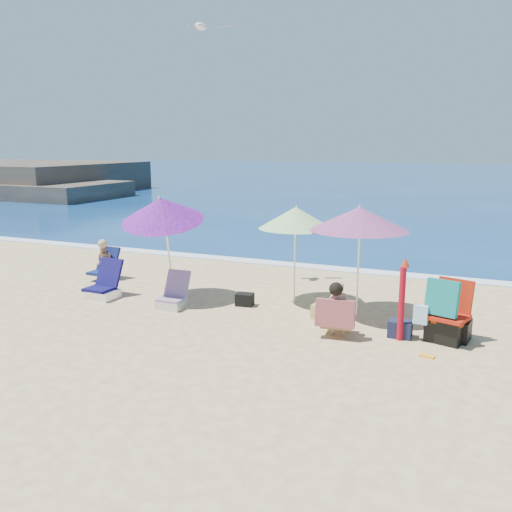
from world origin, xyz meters
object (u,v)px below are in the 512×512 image
at_px(chair_navy, 104,288).
at_px(chair_rainbow, 173,298).
at_px(person_left, 104,261).
at_px(seagull, 202,27).
at_px(umbrella_blue, 162,209).
at_px(camp_chair_right, 446,319).
at_px(umbrella_striped, 296,218).
at_px(furled_umbrella, 402,296).
at_px(camp_chair_left, 454,325).
at_px(umbrella_turquoise, 360,219).
at_px(person_center, 337,310).

bearing_deg(chair_navy, chair_rainbow, -0.96).
height_order(person_left, seagull, seagull).
relative_size(umbrella_blue, camp_chair_right, 2.15).
distance_m(umbrella_striped, camp_chair_right, 3.45).
distance_m(umbrella_blue, chair_rainbow, 1.78).
bearing_deg(furled_umbrella, chair_navy, 178.97).
distance_m(umbrella_striped, umbrella_blue, 2.67).
height_order(umbrella_striped, furled_umbrella, umbrella_striped).
xyz_separation_m(furled_umbrella, camp_chair_right, (0.68, 0.19, -0.36)).
bearing_deg(person_left, seagull, 19.62).
distance_m(camp_chair_left, seagull, 7.93).
relative_size(umbrella_turquoise, chair_navy, 2.65).
distance_m(camp_chair_left, person_left, 7.91).
relative_size(umbrella_blue, person_center, 2.43).
bearing_deg(chair_rainbow, seagull, 100.35).
relative_size(furled_umbrella, chair_rainbow, 1.93).
distance_m(umbrella_striped, furled_umbrella, 2.83).
xyz_separation_m(chair_navy, camp_chair_right, (6.72, 0.08, 0.17)).
distance_m(umbrella_striped, chair_rainbow, 2.88).
distance_m(furled_umbrella, chair_rainbow, 4.40).
xyz_separation_m(camp_chair_left, camp_chair_right, (-0.13, -0.15, 0.13)).
relative_size(umbrella_striped, camp_chair_left, 2.33).
distance_m(umbrella_blue, camp_chair_right, 5.69).
bearing_deg(umbrella_blue, camp_chair_right, -3.07).
distance_m(furled_umbrella, camp_chair_right, 0.79).
xyz_separation_m(chair_navy, seagull, (1.29, 2.08, 5.39)).
height_order(camp_chair_left, person_center, person_center).
bearing_deg(person_left, chair_rainbow, -26.02).
xyz_separation_m(umbrella_turquoise, camp_chair_left, (1.76, -0.62, -1.57)).
height_order(camp_chair_left, seagull, seagull).
xyz_separation_m(umbrella_turquoise, seagull, (-3.80, 1.23, 3.77)).
height_order(furled_umbrella, person_center, furled_umbrella).
distance_m(umbrella_blue, person_center, 4.14).
bearing_deg(person_left, camp_chair_right, -8.76).
relative_size(umbrella_turquoise, furled_umbrella, 1.54).
bearing_deg(furled_umbrella, umbrella_blue, 174.22).
xyz_separation_m(umbrella_blue, chair_rainbow, (0.44, -0.41, -1.68)).
distance_m(umbrella_blue, seagull, 4.10).
relative_size(furled_umbrella, camp_chair_left, 1.59).
bearing_deg(chair_rainbow, umbrella_striped, 31.24).
distance_m(chair_rainbow, camp_chair_left, 5.18).
bearing_deg(umbrella_striped, umbrella_blue, -161.29).
bearing_deg(umbrella_blue, umbrella_turquoise, 6.96).
height_order(chair_rainbow, camp_chair_left, camp_chair_left).
relative_size(umbrella_turquoise, chair_rainbow, 2.97).
bearing_deg(camp_chair_right, furled_umbrella, -164.13).
distance_m(camp_chair_left, person_center, 1.92).
relative_size(umbrella_striped, chair_rainbow, 2.83).
distance_m(camp_chair_right, seagull, 7.79).
distance_m(chair_navy, seagull, 5.92).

